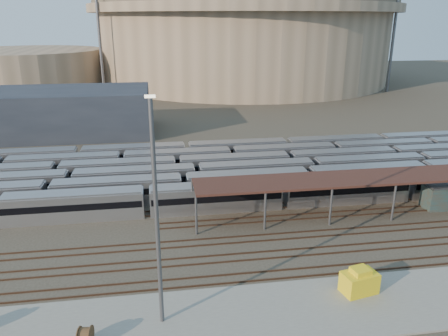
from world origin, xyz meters
TOP-DOWN VIEW (x-y plane):
  - ground at (0.00, 0.00)m, footprint 420.00×420.00m
  - apron at (-5.00, -15.00)m, footprint 50.00×9.00m
  - subway_trains at (-1.27, 18.50)m, footprint 130.34×23.90m
  - inspection_shed at (22.00, 4.00)m, footprint 60.30×6.00m
  - empty_tracks at (0.00, -5.00)m, footprint 170.00×9.62m
  - stadium at (25.00, 140.00)m, footprint 124.00×124.00m
  - secondary_arena at (-60.00, 130.00)m, footprint 56.00×56.00m
  - service_building at (-35.00, 55.00)m, footprint 42.00×20.00m
  - floodlight_0 at (-30.00, 110.00)m, footprint 4.00×1.00m
  - floodlight_2 at (70.00, 100.00)m, footprint 4.00×1.00m
  - floodlight_3 at (-10.00, 160.00)m, footprint 4.00×1.00m
  - cable_reel_east at (-18.66, -16.67)m, footprint 1.17×1.77m
  - yard_light_pole at (-12.50, -14.65)m, footprint 0.80×0.36m
  - yellow_equipment at (6.27, -13.28)m, footprint 3.65×2.69m

SIDE VIEW (x-z plane):
  - ground at x=0.00m, z-range 0.00..0.00m
  - empty_tracks at x=0.00m, z-range 0.00..0.18m
  - apron at x=-5.00m, z-range 0.00..0.20m
  - cable_reel_east at x=-18.66m, z-range 0.20..1.84m
  - yellow_equipment at x=6.27m, z-range 0.20..2.26m
  - subway_trains at x=-1.27m, z-range 0.00..3.60m
  - inspection_shed at x=22.00m, z-range 2.33..7.63m
  - service_building at x=-35.00m, z-range 0.00..10.00m
  - secondary_arena at x=-60.00m, z-range 0.00..14.00m
  - yard_light_pole at x=-12.50m, z-range 0.28..20.00m
  - stadium at x=25.00m, z-range 0.22..32.72m
  - floodlight_0 at x=-30.00m, z-range 1.45..39.85m
  - floodlight_2 at x=70.00m, z-range 1.45..39.85m
  - floodlight_3 at x=-10.00m, z-range 1.45..39.85m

